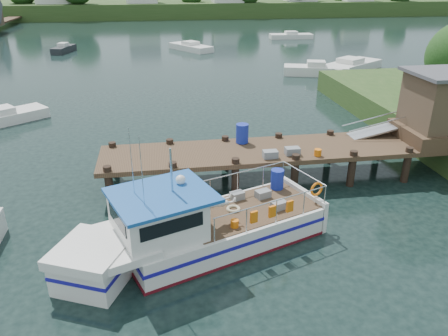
{
  "coord_description": "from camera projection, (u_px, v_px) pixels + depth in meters",
  "views": [
    {
      "loc": [
        -3.47,
        -17.03,
        8.34
      ],
      "look_at": [
        -1.0,
        -1.5,
        1.3
      ],
      "focal_mm": 35.0,
      "sensor_mm": 36.0,
      "label": 1
    }
  ],
  "objects": [
    {
      "name": "moored_e",
      "position": [
        64.0,
        49.0,
        49.95
      ],
      "size": [
        2.37,
        4.13,
        1.08
      ],
      "rotation": [
        0.0,
        0.0,
        -0.11
      ],
      "color": "black",
      "rests_on": "ground"
    },
    {
      "name": "ground_plane",
      "position": [
        241.0,
        180.0,
        19.26
      ],
      "size": [
        160.0,
        160.0,
        0.0
      ],
      "primitive_type": "plane",
      "color": "black"
    },
    {
      "name": "lobster_boat",
      "position": [
        193.0,
        230.0,
        13.99
      ],
      "size": [
        9.03,
        5.28,
        4.46
      ],
      "rotation": [
        0.0,
        0.0,
        0.36
      ],
      "color": "silver",
      "rests_on": "ground"
    },
    {
      "name": "dock",
      "position": [
        386.0,
        124.0,
        19.28
      ],
      "size": [
        16.6,
        3.0,
        4.78
      ],
      "color": "#463221",
      "rests_on": "ground"
    },
    {
      "name": "moored_b",
      "position": [
        316.0,
        70.0,
        38.82
      ],
      "size": [
        5.92,
        3.45,
        1.24
      ],
      "rotation": [
        0.0,
        0.0,
        0.32
      ],
      "color": "silver",
      "rests_on": "ground"
    },
    {
      "name": "far_shore",
      "position": [
        167.0,
        5.0,
        92.65
      ],
      "size": [
        140.0,
        42.55,
        9.22
      ],
      "color": "#30491E",
      "rests_on": "ground"
    },
    {
      "name": "moored_d",
      "position": [
        191.0,
        47.0,
        51.33
      ],
      "size": [
        5.03,
        6.26,
        1.04
      ],
      "rotation": [
        0.0,
        0.0,
        0.04
      ],
      "color": "silver",
      "rests_on": "ground"
    },
    {
      "name": "moored_a",
      "position": [
        1.0,
        118.0,
        26.35
      ],
      "size": [
        5.28,
        4.61,
        0.97
      ],
      "rotation": [
        0.0,
        0.0,
        0.3
      ],
      "color": "silver",
      "rests_on": "ground"
    },
    {
      "name": "moored_far",
      "position": [
        291.0,
        36.0,
        60.49
      ],
      "size": [
        5.93,
        2.3,
        0.99
      ],
      "rotation": [
        0.0,
        0.0,
        0.21
      ],
      "color": "silver",
      "rests_on": "ground"
    },
    {
      "name": "moored_c",
      "position": [
        350.0,
        66.0,
        40.58
      ],
      "size": [
        7.53,
        6.33,
        1.17
      ],
      "rotation": [
        0.0,
        0.0,
        0.44
      ],
      "color": "silver",
      "rests_on": "ground"
    }
  ]
}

